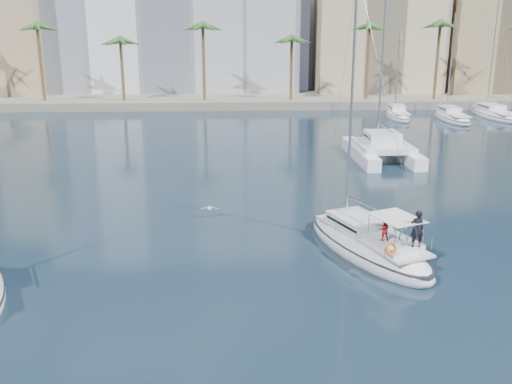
{
  "coord_description": "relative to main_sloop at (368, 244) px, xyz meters",
  "views": [
    {
      "loc": [
        -1.52,
        -26.92,
        11.85
      ],
      "look_at": [
        -0.41,
        1.5,
        3.46
      ],
      "focal_mm": 40.0,
      "sensor_mm": 36.0,
      "label": 1
    }
  ],
  "objects": [
    {
      "name": "ground",
      "position": [
        -5.59,
        -1.36,
        -0.5
      ],
      "size": [
        160.0,
        160.0,
        0.0
      ],
      "primitive_type": "plane",
      "color": "black",
      "rests_on": "ground"
    },
    {
      "name": "quay",
      "position": [
        -5.59,
        59.64,
        0.1
      ],
      "size": [
        120.0,
        14.0,
        1.2
      ],
      "primitive_type": "cube",
      "color": "gray",
      "rests_on": "ground"
    },
    {
      "name": "building_modern",
      "position": [
        -17.59,
        71.64,
        13.5
      ],
      "size": [
        42.0,
        16.0,
        28.0
      ],
      "primitive_type": "cube",
      "color": "white",
      "rests_on": "ground"
    },
    {
      "name": "building_beige",
      "position": [
        16.41,
        68.64,
        9.5
      ],
      "size": [
        20.0,
        14.0,
        20.0
      ],
      "primitive_type": "cube",
      "color": "#C1AF8B",
      "rests_on": "ground"
    },
    {
      "name": "building_tan_right",
      "position": [
        36.41,
        66.64,
        8.5
      ],
      "size": [
        18.0,
        12.0,
        18.0
      ],
      "primitive_type": "cube",
      "color": "tan",
      "rests_on": "ground"
    },
    {
      "name": "palm_left",
      "position": [
        -39.59,
        55.64,
        9.79
      ],
      "size": [
        3.6,
        3.6,
        12.3
      ],
      "color": "brown",
      "rests_on": "ground"
    },
    {
      "name": "palm_centre",
      "position": [
        -5.59,
        55.64,
        9.79
      ],
      "size": [
        3.6,
        3.6,
        12.3
      ],
      "color": "brown",
      "rests_on": "ground"
    },
    {
      "name": "palm_right",
      "position": [
        28.41,
        55.64,
        9.79
      ],
      "size": [
        3.6,
        3.6,
        12.3
      ],
      "color": "brown",
      "rests_on": "ground"
    },
    {
      "name": "main_sloop",
      "position": [
        0.0,
        0.0,
        0.0
      ],
      "size": [
        6.88,
        10.67,
        15.15
      ],
      "rotation": [
        0.0,
        0.0,
        0.39
      ],
      "color": "white",
      "rests_on": "ground"
    },
    {
      "name": "catamaran",
      "position": [
        6.34,
        22.1,
        0.61
      ],
      "size": [
        5.38,
        10.43,
        15.25
      ],
      "rotation": [
        0.0,
        0.0,
        0.02
      ],
      "color": "white",
      "rests_on": "ground"
    },
    {
      "name": "seagull",
      "position": [
        -8.72,
        6.06,
        0.18
      ],
      "size": [
        1.17,
        0.5,
        0.22
      ],
      "color": "silver",
      "rests_on": "ground"
    },
    {
      "name": "moored_yacht_a",
      "position": [
        14.41,
        45.64,
        -0.5
      ],
      "size": [
        3.37,
        9.52,
        11.9
      ],
      "primitive_type": null,
      "rotation": [
        0.0,
        0.0,
        -0.07
      ],
      "color": "white",
      "rests_on": "ground"
    },
    {
      "name": "moored_yacht_b",
      "position": [
        20.91,
        43.64,
        -0.5
      ],
      "size": [
        3.32,
        10.83,
        13.72
      ],
      "primitive_type": null,
      "rotation": [
        0.0,
        0.0,
        -0.02
      ],
      "color": "white",
      "rests_on": "ground"
    },
    {
      "name": "moored_yacht_c",
      "position": [
        27.41,
        45.64,
        -0.5
      ],
      "size": [
        3.98,
        12.33,
        15.54
      ],
      "primitive_type": null,
      "rotation": [
        0.0,
        0.0,
        0.03
      ],
      "color": "white",
      "rests_on": "ground"
    }
  ]
}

